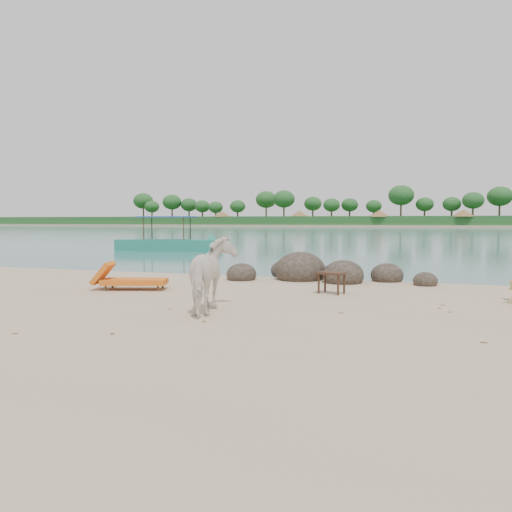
% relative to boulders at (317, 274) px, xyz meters
% --- Properties ---
extents(water, '(400.00, 400.00, 0.00)m').
position_rel_boulders_xyz_m(water, '(-0.23, 84.29, -0.22)').
color(water, '#35686A').
rests_on(water, ground).
extents(far_shore, '(420.00, 90.00, 1.40)m').
position_rel_boulders_xyz_m(far_shore, '(-0.23, 164.29, -0.22)').
color(far_shore, tan).
rests_on(far_shore, ground).
extents(far_scenery, '(420.00, 18.00, 9.50)m').
position_rel_boulders_xyz_m(far_scenery, '(-0.21, 130.99, 2.92)').
color(far_scenery, '#1E4C1E').
rests_on(far_scenery, ground).
extents(boulders, '(6.20, 2.80, 1.17)m').
position_rel_boulders_xyz_m(boulders, '(0.00, 0.00, 0.00)').
color(boulders, '#2A251C').
rests_on(boulders, ground).
extents(cow, '(1.25, 1.94, 1.51)m').
position_rel_boulders_xyz_m(cow, '(-0.87, -6.02, 0.54)').
color(cow, white).
rests_on(cow, ground).
extents(side_table, '(0.77, 0.62, 0.54)m').
position_rel_boulders_xyz_m(side_table, '(0.95, -2.80, 0.05)').
color(side_table, black).
rests_on(side_table, ground).
extents(lounge_chair, '(2.22, 1.33, 0.63)m').
position_rel_boulders_xyz_m(lounge_chair, '(-4.14, -3.69, 0.10)').
color(lounge_chair, orange).
rests_on(lounge_chair, ground).
extents(boat_near, '(7.42, 2.76, 3.52)m').
position_rel_boulders_xyz_m(boat_near, '(-12.23, 13.01, 1.54)').
color(boat_near, '#207E6A').
rests_on(boat_near, water).
extents(dead_leaves, '(8.00, 7.24, 0.00)m').
position_rel_boulders_xyz_m(dead_leaves, '(0.50, -5.68, -0.21)').
color(dead_leaves, brown).
rests_on(dead_leaves, ground).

